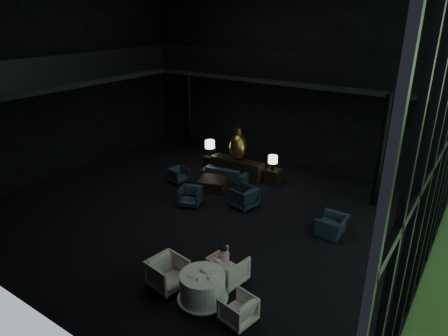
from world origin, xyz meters
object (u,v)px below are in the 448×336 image
Objects in this scene: lounge_armchair_west at (179,175)px; lounge_armchair_south at (190,196)px; side_table_left at (210,161)px; console at (237,168)px; side_table_right at (273,176)px; lounge_armchair_east at (244,195)px; dining_table at (203,289)px; dining_chair_east at (238,310)px; dining_chair_west at (168,270)px; child at (224,257)px; bronze_urn at (238,146)px; coffee_table at (213,184)px; window_armchair at (332,224)px; sofa at (225,171)px; table_lamp_right at (273,160)px; table_lamp_left at (210,145)px; dining_chair_north at (228,266)px.

lounge_armchair_west is 0.84× the size of lounge_armchair_south.
console is at bearing -9.07° from side_table_left.
lounge_armchair_east is (0.10, -2.45, 0.14)m from side_table_right.
dining_table reaches higher than dining_chair_east.
dining_chair_west is 1.56× the size of child.
bronze_urn reaches higher than side_table_left.
bronze_urn is 2.02m from coffee_table.
window_armchair reaches higher than lounge_armchair_west.
dining_chair_west is at bearing 104.56° from sofa.
table_lamp_right is (1.60, 0.05, -0.28)m from bronze_urn.
side_table_left is at bearing 177.40° from table_lamp_right.
console is 2.65× the size of lounge_armchair_east.
dining_chair_west is (2.52, -5.41, 0.26)m from coffee_table.
dining_table is 1.06m from dining_chair_west.
bronze_urn is 1.33× the size of coffee_table.
table_lamp_left is 8.19m from dining_chair_north.
console is at bearing 87.38° from coffee_table.
side_table_left is 0.69× the size of lounge_armchair_south.
console is at bearing -90.00° from bronze_urn.
dining_chair_west reaches higher than dining_chair_east.
dining_chair_east reaches higher than side_table_right.
console is 3.82× the size of table_lamp_right.
window_armchair is 4.83m from dining_chair_east.
lounge_armchair_west is at bearing 46.59° from dining_chair_west.
side_table_right is at bearing -47.13° from lounge_armchair_west.
dining_chair_north is 1.48× the size of child.
window_armchair is at bearing -21.27° from table_lamp_left.
child is (5.10, -4.23, 0.45)m from lounge_armchair_west.
lounge_armchair_south is at bearing -118.43° from lounge_armchair_west.
coffee_table is at bearing -132.07° from side_table_right.
dining_table is 0.97m from dining_chair_north.
table_lamp_left reaches higher than dining_chair_east.
sofa is 1.83× the size of coffee_table.
console is 3.31× the size of table_lamp_left.
sofa is at bearing -133.66° from dining_chair_east.
sofa is 2.83× the size of dining_chair_east.
coffee_table is (-0.08, -1.64, -0.15)m from console.
dining_chair_north is at bearing 117.12° from sofa.
bronze_urn is 1.90m from side_table_right.
window_armchair is at bearing -83.63° from lounge_armchair_west.
side_table_right is 0.65× the size of dining_chair_north.
table_lamp_left is 1.14× the size of child.
dining_chair_east is at bearing 140.98° from dining_chair_north.
lounge_armchair_east is (1.70, -2.29, -0.87)m from bronze_urn.
lounge_armchair_east is 1.22× the size of lounge_armchair_south.
window_armchair is at bearing -35.31° from table_lamp_right.
dining_table is (3.69, -6.41, -0.03)m from sofa.
console is 1.74m from table_lamp_left.
coffee_table is (-0.14, 1.55, -0.14)m from lounge_armchair_south.
lounge_armchair_east is at bearing -87.54° from side_table_right.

